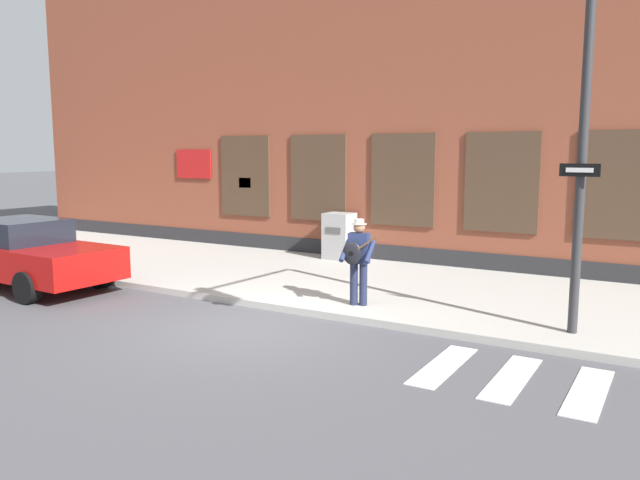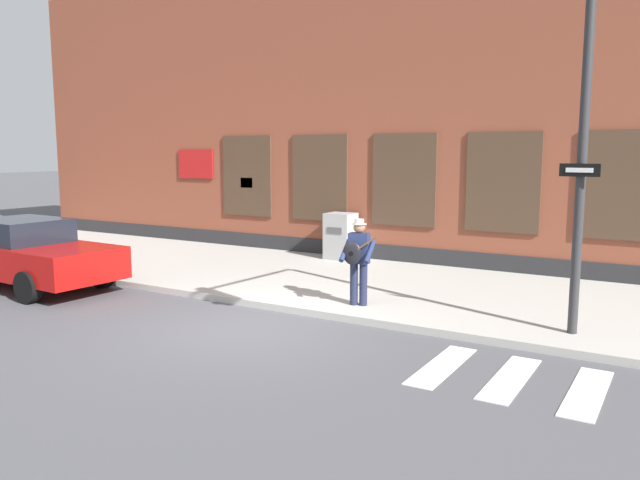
{
  "view_description": "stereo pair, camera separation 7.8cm",
  "coord_description": "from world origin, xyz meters",
  "px_view_note": "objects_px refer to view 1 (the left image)",
  "views": [
    {
      "loc": [
        6.42,
        -8.4,
        3.01
      ],
      "look_at": [
        0.62,
        1.41,
        1.4
      ],
      "focal_mm": 35.0,
      "sensor_mm": 36.0,
      "label": 1
    },
    {
      "loc": [
        6.49,
        -8.36,
        3.01
      ],
      "look_at": [
        0.62,
        1.41,
        1.4
      ],
      "focal_mm": 35.0,
      "sensor_mm": 36.0,
      "label": 2
    }
  ],
  "objects_px": {
    "busker": "(358,257)",
    "utility_box": "(339,236)",
    "red_car": "(26,254)",
    "traffic_light": "(566,83)"
  },
  "relations": [
    {
      "from": "red_car",
      "to": "utility_box",
      "type": "relative_size",
      "value": 3.75
    },
    {
      "from": "busker",
      "to": "utility_box",
      "type": "height_order",
      "value": "busker"
    },
    {
      "from": "utility_box",
      "to": "busker",
      "type": "bearing_deg",
      "value": -57.32
    },
    {
      "from": "busker",
      "to": "traffic_light",
      "type": "distance_m",
      "value": 4.8
    },
    {
      "from": "red_car",
      "to": "busker",
      "type": "distance_m",
      "value": 7.56
    },
    {
      "from": "busker",
      "to": "traffic_light",
      "type": "relative_size",
      "value": 0.3
    },
    {
      "from": "red_car",
      "to": "utility_box",
      "type": "bearing_deg",
      "value": 53.99
    },
    {
      "from": "busker",
      "to": "traffic_light",
      "type": "bearing_deg",
      "value": -15.36
    },
    {
      "from": "red_car",
      "to": "busker",
      "type": "relative_size",
      "value": 2.85
    },
    {
      "from": "red_car",
      "to": "utility_box",
      "type": "distance_m",
      "value": 7.69
    }
  ]
}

